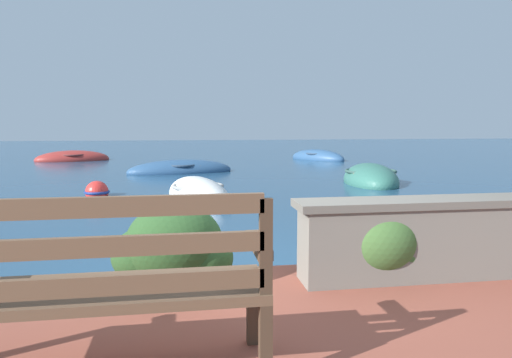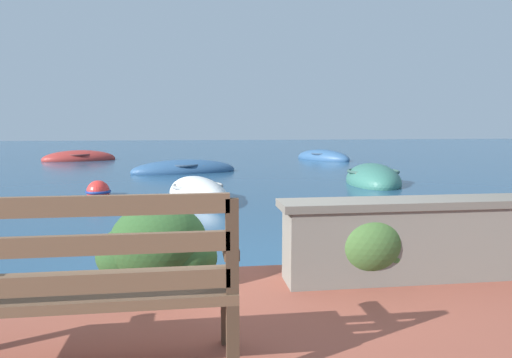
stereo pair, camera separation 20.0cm
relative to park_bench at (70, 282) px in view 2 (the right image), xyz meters
name	(u,v)px [view 2 (the right image)]	position (x,y,z in m)	size (l,w,h in m)	color
ground_plane	(260,290)	(1.15, 1.65, -0.71)	(80.00, 80.00, 0.00)	navy
park_bench	(70,282)	(0.00, 0.00, 0.00)	(1.60, 0.48, 0.93)	#433123
stone_wall	(416,238)	(2.35, 1.16, -0.16)	(2.21, 0.39, 0.65)	slate
hedge_clump_left	(157,249)	(0.30, 1.32, -0.21)	(0.94, 0.68, 0.64)	#284C23
hedge_clump_centre	(358,243)	(1.91, 1.27, -0.21)	(0.94, 0.68, 0.64)	#426B33
rowboat_nearest	(198,197)	(0.67, 6.62, -0.64)	(1.60, 2.88, 0.77)	silver
rowboat_mid	(373,181)	(4.99, 8.52, -0.63)	(1.68, 2.68, 0.87)	#336B5B
rowboat_far	(184,171)	(0.30, 11.84, -0.65)	(3.35, 1.71, 0.69)	#2D517A
rowboat_outer	(323,158)	(5.93, 16.22, -0.64)	(2.24, 2.84, 0.75)	#2D517A
rowboat_distant	(79,159)	(-4.04, 17.18, -0.64)	(3.06, 1.94, 0.73)	#9E2D28
mooring_buoy	(98,192)	(-1.37, 7.47, -0.62)	(0.51, 0.51, 0.46)	red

